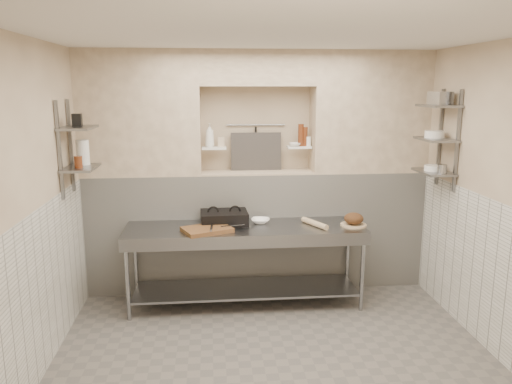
{
  "coord_description": "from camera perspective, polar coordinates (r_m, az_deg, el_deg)",
  "views": [
    {
      "loc": [
        -0.55,
        -4.02,
        2.4
      ],
      "look_at": [
        -0.09,
        0.9,
        1.35
      ],
      "focal_mm": 35.0,
      "sensor_mm": 36.0,
      "label": 1
    }
  ],
  "objects": [
    {
      "name": "cutting_board",
      "position": [
        5.29,
        -5.63,
        -4.3
      ],
      "size": [
        0.58,
        0.5,
        0.04
      ],
      "primitive_type": "cube",
      "rotation": [
        0.0,
        0.0,
        0.4
      ],
      "color": "brown",
      "rests_on": "prep_table"
    },
    {
      "name": "basket_right",
      "position": [
        5.59,
        20.29,
        10.03
      ],
      "size": [
        0.21,
        0.24,
        0.13
      ],
      "primitive_type": "cube",
      "rotation": [
        0.0,
        0.0,
        0.2
      ],
      "color": "gray",
      "rests_on": "wall_shelf_right_upper"
    },
    {
      "name": "wall_shelf_right_mid",
      "position": [
        5.64,
        19.89,
        5.68
      ],
      "size": [
        0.3,
        0.5,
        0.02
      ],
      "primitive_type": "cube",
      "color": "slate",
      "rests_on": "wall_right"
    },
    {
      "name": "hanging_steel",
      "position": [
        5.98,
        -0.03,
        6.04
      ],
      "size": [
        0.02,
        0.02,
        0.3
      ],
      "primitive_type": "cylinder",
      "color": "black",
      "rests_on": "utensil_rail"
    },
    {
      "name": "wall_back",
      "position": [
        6.13,
        -0.11,
        2.6
      ],
      "size": [
        4.0,
        0.1,
        2.8
      ],
      "primitive_type": "cube",
      "color": "beige",
      "rests_on": "ground"
    },
    {
      "name": "prep_table",
      "position": [
        5.51,
        -1.21,
        -6.62
      ],
      "size": [
        2.6,
        0.7,
        0.9
      ],
      "color": "gray",
      "rests_on": "floor"
    },
    {
      "name": "bowl_alcove",
      "position": [
        5.87,
        4.46,
        5.43
      ],
      "size": [
        0.16,
        0.16,
        0.04
      ],
      "primitive_type": "imported",
      "rotation": [
        0.0,
        0.0,
        0.21
      ],
      "color": "white",
      "rests_on": "alcove_shelf_right"
    },
    {
      "name": "mixing_bowl",
      "position": [
        5.59,
        0.52,
        -3.32
      ],
      "size": [
        0.24,
        0.24,
        0.05
      ],
      "primitive_type": "imported",
      "rotation": [
        0.0,
        0.0,
        -0.18
      ],
      "color": "white",
      "rests_on": "prep_table"
    },
    {
      "name": "backwall_pillar_right",
      "position": [
        6.08,
        12.8,
        8.87
      ],
      "size": [
        1.35,
        0.4,
        1.4
      ],
      "primitive_type": "cube",
      "color": "beige",
      "rests_on": "backwall_lower"
    },
    {
      "name": "jar_alcove",
      "position": [
        5.85,
        -4.02,
        5.76
      ],
      "size": [
        0.07,
        0.07,
        0.11
      ],
      "primitive_type": "cube",
      "color": "beige",
      "rests_on": "alcove_shelf_left"
    },
    {
      "name": "wall_right",
      "position": [
        4.89,
        26.9,
        -1.13
      ],
      "size": [
        0.1,
        3.9,
        2.8
      ],
      "primitive_type": "cube",
      "color": "beige",
      "rests_on": "ground"
    },
    {
      "name": "alcove_sill",
      "position": [
        5.88,
        0.11,
        2.3
      ],
      "size": [
        1.3,
        0.4,
        0.02
      ],
      "primitive_type": "cube",
      "color": "beige",
      "rests_on": "backwall_lower"
    },
    {
      "name": "floor",
      "position": [
        4.74,
        2.21,
        -19.12
      ],
      "size": [
        4.0,
        3.9,
        0.1
      ],
      "primitive_type": "cube",
      "color": "#66605A",
      "rests_on": "ground"
    },
    {
      "name": "backwall_pillar_left",
      "position": [
        5.83,
        -13.11,
        8.73
      ],
      "size": [
        1.35,
        0.4,
        1.4
      ],
      "primitive_type": "cube",
      "color": "beige",
      "rests_on": "backwall_lower"
    },
    {
      "name": "shelf_rail_left_a",
      "position": [
        5.5,
        -20.4,
        4.97
      ],
      "size": [
        0.03,
        0.03,
        0.95
      ],
      "primitive_type": "cube",
      "color": "slate",
      "rests_on": "wall_left"
    },
    {
      "name": "tongs",
      "position": [
        5.24,
        -5.1,
        -4.05
      ],
      "size": [
        0.04,
        0.25,
        0.02
      ],
      "primitive_type": "cylinder",
      "rotation": [
        1.57,
        0.0,
        -0.06
      ],
      "color": "gray",
      "rests_on": "cutting_board"
    },
    {
      "name": "jug_left",
      "position": [
        5.4,
        -19.17,
        4.29
      ],
      "size": [
        0.13,
        0.13,
        0.25
      ],
      "primitive_type": "cylinder",
      "color": "white",
      "rests_on": "wall_shelf_left_lower"
    },
    {
      "name": "box_left_upper",
      "position": [
        5.24,
        -19.77,
        7.73
      ],
      "size": [
        0.1,
        0.1,
        0.13
      ],
      "primitive_type": "cube",
      "rotation": [
        0.0,
        0.0,
        0.09
      ],
      "color": "black",
      "rests_on": "wall_shelf_left_upper"
    },
    {
      "name": "condiment_a",
      "position": [
        5.91,
        5.62,
        6.33
      ],
      "size": [
        0.06,
        0.06,
        0.22
      ],
      "primitive_type": "cylinder",
      "color": "#582711",
      "rests_on": "alcove_shelf_right"
    },
    {
      "name": "bowl_right_mid",
      "position": [
        5.67,
        19.72,
        6.24
      ],
      "size": [
        0.2,
        0.2,
        0.08
      ],
      "primitive_type": "cylinder",
      "color": "white",
      "rests_on": "wall_shelf_right_mid"
    },
    {
      "name": "jar_left",
      "position": [
        5.21,
        -19.64,
        3.25
      ],
      "size": [
        0.08,
        0.08,
        0.12
      ],
      "primitive_type": "cylinder",
      "color": "#582711",
      "rests_on": "wall_shelf_left_lower"
    },
    {
      "name": "splash_panel",
      "position": [
        5.95,
        0.02,
        4.65
      ],
      "size": [
        0.6,
        0.08,
        0.45
      ],
      "primitive_type": "cube",
      "rotation": [
        -0.14,
        0.0,
        0.0
      ],
      "color": "#383330",
      "rests_on": "alcove_sill"
    },
    {
      "name": "bread_board",
      "position": [
        5.6,
        11.07,
        -3.7
      ],
      "size": [
        0.29,
        0.29,
        0.02
      ],
      "primitive_type": "cylinder",
      "color": "tan",
      "rests_on": "prep_table"
    },
    {
      "name": "panini_press",
      "position": [
        5.56,
        -3.65,
        -2.95
      ],
      "size": [
        0.53,
        0.39,
        0.14
      ],
      "rotation": [
        0.0,
        0.0,
        0.04
      ],
      "color": "black",
      "rests_on": "prep_table"
    },
    {
      "name": "alcove_shelf_left",
      "position": [
        5.82,
        -4.82,
        5.03
      ],
      "size": [
        0.28,
        0.16,
        0.02
      ],
      "primitive_type": "cube",
      "color": "white",
      "rests_on": "backwall_lower"
    },
    {
      "name": "backwall_header",
      "position": [
        5.8,
        0.11,
        13.96
      ],
      "size": [
        1.3,
        0.4,
        0.4
      ],
      "primitive_type": "cube",
      "color": "beige",
      "rests_on": "backwall_lower"
    },
    {
      "name": "wall_shelf_left_upper",
      "position": [
        5.25,
        -19.69,
        6.92
      ],
      "size": [
        0.3,
        0.5,
        0.03
      ],
      "primitive_type": "cube",
      "color": "slate",
      "rests_on": "wall_left"
    },
    {
      "name": "condiment_b",
      "position": [
        5.9,
        5.14,
        6.5
      ],
      "size": [
        0.06,
        0.06,
        0.26
      ],
      "primitive_type": "cylinder",
      "color": "#582711",
      "rests_on": "alcove_shelf_right"
    },
    {
      "name": "utensil_rail",
      "position": [
        5.99,
        -0.05,
        7.68
      ],
      "size": [
        0.7,
        0.02,
        0.02
      ],
      "primitive_type": "cylinder",
      "rotation": [
        0.0,
        1.57,
        0.0
      ],
      "color": "gray",
      "rests_on": "wall_back"
    },
    {
      "name": "wall_shelf_right_upper",
      "position": [
        5.61,
        20.15,
        9.22
      ],
      "size": [
        0.3,
        0.5,
        0.03
      ],
      "primitive_type": "cube",
      "color": "slate",
      "rests_on": "wall_right"
    },
    {
      "name": "wall_shelf_right_lower",
      "position": [
        5.68,
        19.64,
        2.17
      ],
      "size": [
        0.3,
        0.5,
        0.02
      ],
      "primitive_type": "cube",
      "color": "slate",
      "rests_on": "wall_right"
    },
    {
      "name": "wall_shelf_left_lower",
      "position": [
        5.3,
        -19.38,
        2.62
      ],
      "size": [
        0.3,
        0.5,
        0.02
      ],
      "primitive_type": "cube",
      "color": "slate",
      "rests_on": "wall_left"
    },
    {
      "name": "alcove_shelf_right",
      "position": [
        5.91,
        4.96,
        5.14
      ],
      "size": [
        0.28,
        0.16,
        0.02
      ],
      "primitive_type": "cube",
      "color": "white",
      "rests_on": "backwall_lower"
    },
    {
      "name": "condiment_c",
      "position": [
        5.92,
        6.02,
        5.78
      ],
      "size": [
        0.06,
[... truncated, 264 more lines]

